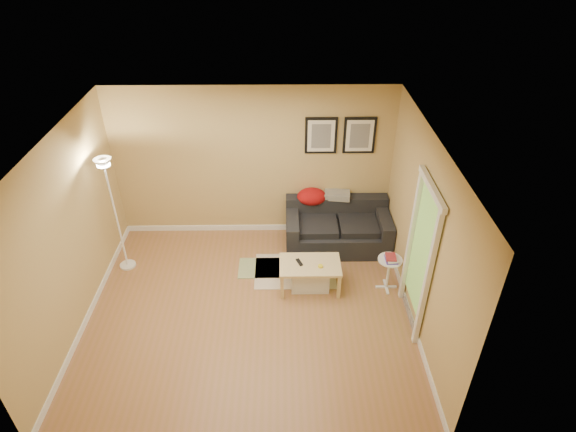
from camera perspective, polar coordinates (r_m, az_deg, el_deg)
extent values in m
plane|color=#9B6642|center=(6.87, -4.58, -11.33)|extent=(4.50, 4.50, 0.00)
plane|color=white|center=(5.36, -5.83, 8.71)|extent=(4.50, 4.50, 0.00)
plane|color=tan|center=(7.72, -4.23, 6.27)|extent=(4.50, 0.00, 4.50)
plane|color=tan|center=(4.57, -6.73, -17.58)|extent=(4.50, 0.00, 4.50)
plane|color=tan|center=(6.59, -25.05, -2.49)|extent=(0.00, 4.00, 4.00)
plane|color=tan|center=(6.26, 15.88, -2.31)|extent=(0.00, 4.00, 4.00)
cube|color=white|center=(8.36, -3.88, -1.38)|extent=(4.50, 0.02, 0.10)
cube|color=white|center=(7.34, -22.64, -10.41)|extent=(0.02, 4.00, 0.10)
cube|color=white|center=(7.04, 14.23, -10.56)|extent=(0.02, 4.00, 0.10)
cube|color=beige|center=(7.48, 0.84, -6.61)|extent=(1.25, 0.85, 0.01)
cube|color=#668C4C|center=(7.55, -3.29, -6.26)|extent=(0.70, 0.50, 0.01)
cube|color=black|center=(6.94, 1.37, -5.58)|extent=(0.10, 0.17, 0.02)
cylinder|color=yellow|center=(6.88, 3.92, -6.04)|extent=(0.07, 0.07, 0.03)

